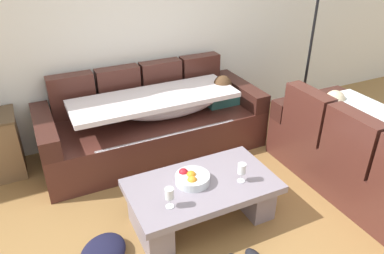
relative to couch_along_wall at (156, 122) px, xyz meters
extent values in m
plane|color=olive|center=(0.16, -1.62, -0.33)|extent=(14.00, 14.00, 0.00)
cube|color=white|center=(0.16, 0.53, 1.02)|extent=(9.00, 0.10, 2.70)
cube|color=#4B251E|center=(-0.04, -0.02, -0.12)|extent=(2.34, 0.92, 0.42)
cube|color=#4B251E|center=(-0.78, 0.36, 0.32)|extent=(0.46, 0.16, 0.46)
cube|color=#4B251E|center=(-0.28, 0.36, 0.32)|extent=(0.46, 0.16, 0.46)
cube|color=#4B251E|center=(0.21, 0.36, 0.32)|extent=(0.46, 0.16, 0.46)
cube|color=#4B251E|center=(0.71, 0.36, 0.32)|extent=(0.46, 0.16, 0.46)
cube|color=#3C1D18|center=(-1.12, -0.02, 0.19)|extent=(0.18, 0.92, 0.20)
cube|color=#3C1D18|center=(1.04, -0.02, 0.19)|extent=(0.18, 0.92, 0.20)
cube|color=#2D6660|center=(0.77, -0.03, 0.14)|extent=(0.36, 0.28, 0.11)
sphere|color=#936B4C|center=(0.77, -0.07, 0.30)|extent=(0.21, 0.21, 0.21)
sphere|color=#4C331E|center=(0.77, -0.07, 0.33)|extent=(0.20, 0.20, 0.20)
ellipsoid|color=silver|center=(0.15, -0.07, 0.23)|extent=(1.10, 0.44, 0.28)
cube|color=silver|center=(-0.04, -0.09, 0.33)|extent=(1.70, 0.60, 0.05)
cube|color=silver|center=(-0.04, -0.46, -0.10)|extent=(1.44, 0.04, 0.38)
cube|color=#4B251E|center=(1.53, -1.56, -0.12)|extent=(0.92, 1.98, 0.42)
cube|color=#4B251E|center=(1.15, -1.56, 0.32)|extent=(0.16, 0.51, 0.46)
cube|color=#4B251E|center=(1.15, -1.02, 0.32)|extent=(0.16, 0.51, 0.46)
cube|color=#3C1D18|center=(1.53, -0.66, 0.19)|extent=(0.92, 0.18, 0.20)
cube|color=#4C4C56|center=(1.54, -0.93, 0.14)|extent=(0.28, 0.36, 0.11)
sphere|color=#936B4C|center=(1.58, -0.93, 0.30)|extent=(0.21, 0.21, 0.21)
sphere|color=#CCB793|center=(1.58, -0.93, 0.33)|extent=(0.20, 0.20, 0.20)
cube|color=gray|center=(-0.07, -1.23, 0.02)|extent=(1.20, 0.68, 0.06)
cube|color=gray|center=(-0.53, -1.23, -0.17)|extent=(0.20, 0.54, 0.32)
cube|color=gray|center=(0.39, -1.23, -0.17)|extent=(0.20, 0.54, 0.32)
cylinder|color=silver|center=(-0.14, -1.19, 0.08)|extent=(0.28, 0.28, 0.07)
sphere|color=orange|center=(-0.14, -1.18, 0.11)|extent=(0.08, 0.08, 0.08)
sphere|color=orange|center=(-0.16, -1.24, 0.11)|extent=(0.08, 0.08, 0.08)
sphere|color=#B41B26|center=(-0.18, -1.12, 0.11)|extent=(0.08, 0.08, 0.08)
cylinder|color=silver|center=(-0.41, -1.38, 0.05)|extent=(0.06, 0.06, 0.01)
cylinder|color=silver|center=(-0.41, -1.38, 0.09)|extent=(0.01, 0.01, 0.07)
cylinder|color=silver|center=(-0.41, -1.38, 0.17)|extent=(0.07, 0.07, 0.08)
cylinder|color=silver|center=(0.23, -1.35, 0.05)|extent=(0.06, 0.06, 0.01)
cylinder|color=silver|center=(0.23, -1.35, 0.09)|extent=(0.01, 0.01, 0.07)
cylinder|color=silver|center=(0.23, -1.35, 0.17)|extent=(0.07, 0.07, 0.08)
cylinder|color=black|center=(1.98, -0.07, -0.32)|extent=(0.28, 0.28, 0.02)
cylinder|color=black|center=(1.98, -0.07, 0.59)|extent=(0.03, 0.03, 1.80)
ellipsoid|color=#191933|center=(-0.93, -1.29, -0.27)|extent=(0.50, 0.51, 0.12)
camera|label=1|loc=(-1.17, -3.33, 1.86)|focal=34.25mm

